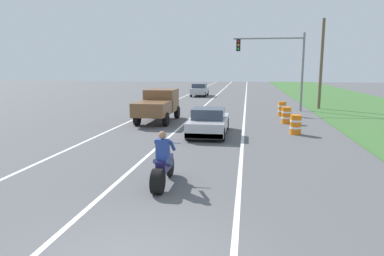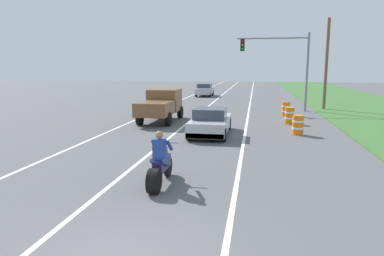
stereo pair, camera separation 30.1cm
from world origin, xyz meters
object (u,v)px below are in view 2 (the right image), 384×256
pickup_truck_left_lane_brown (161,104)px  construction_barrel_nearest (298,125)px  construction_barrel_far (286,109)px  sports_car_silver (210,122)px  distant_car_far_ahead (205,90)px  traffic_light_mast_near (284,59)px  motorcycle_with_rider (160,166)px  construction_barrel_mid (289,115)px

pickup_truck_left_lane_brown → construction_barrel_nearest: (8.03, -3.09, -0.60)m
pickup_truck_left_lane_brown → construction_barrel_far: bearing=26.4°
sports_car_silver → pickup_truck_left_lane_brown: 5.31m
construction_barrel_far → distant_car_far_ahead: distant_car_far_ahead is taller
pickup_truck_left_lane_brown → construction_barrel_far: size_ratio=4.80×
traffic_light_mast_near → distant_car_far_ahead: 15.74m
traffic_light_mast_near → distant_car_far_ahead: traffic_light_mast_near is taller
pickup_truck_left_lane_brown → construction_barrel_nearest: pickup_truck_left_lane_brown is taller
traffic_light_mast_near → pickup_truck_left_lane_brown: bearing=-138.8°
distant_car_far_ahead → traffic_light_mast_near: bearing=-58.4°
motorcycle_with_rider → traffic_light_mast_near: (4.76, 18.89, 3.46)m
construction_barrel_far → distant_car_far_ahead: 18.04m
motorcycle_with_rider → distant_car_far_ahead: (-3.32, 31.99, 0.18)m
construction_barrel_far → construction_barrel_mid: bearing=-91.1°
sports_car_silver → traffic_light_mast_near: size_ratio=0.72×
sports_car_silver → construction_barrel_far: size_ratio=4.30×
traffic_light_mast_near → construction_barrel_mid: bearing=-90.4°
construction_barrel_far → distant_car_far_ahead: (-8.10, 16.11, 0.27)m
sports_car_silver → construction_barrel_far: bearing=60.8°
construction_barrel_nearest → distant_car_far_ahead: (-8.13, 23.17, 0.27)m
construction_barrel_mid → sports_car_silver: bearing=-134.8°
construction_barrel_mid → distant_car_far_ahead: 21.18m
sports_car_silver → motorcycle_with_rider: bearing=-93.0°
construction_barrel_mid → construction_barrel_far: same height
construction_barrel_nearest → construction_barrel_far: bearing=90.2°
motorcycle_with_rider → construction_barrel_nearest: size_ratio=2.21×
motorcycle_with_rider → distant_car_far_ahead: size_ratio=0.55×
sports_car_silver → construction_barrel_nearest: bearing=9.7°
sports_car_silver → construction_barrel_far: 8.94m
construction_barrel_mid → construction_barrel_nearest: bearing=-88.5°
motorcycle_with_rider → traffic_light_mast_near: 19.78m
construction_barrel_mid → distant_car_far_ahead: (-8.04, 19.59, 0.27)m
construction_barrel_far → sports_car_silver: bearing=-119.2°
motorcycle_with_rider → distant_car_far_ahead: 32.16m
sports_car_silver → distant_car_far_ahead: bearing=98.9°
sports_car_silver → construction_barrel_nearest: 4.45m
motorcycle_with_rider → construction_barrel_mid: motorcycle_with_rider is taller
construction_barrel_nearest → construction_barrel_mid: (-0.09, 3.58, 0.00)m
sports_car_silver → construction_barrel_nearest: (4.38, 0.75, -0.13)m
pickup_truck_left_lane_brown → distant_car_far_ahead: size_ratio=1.20×
construction_barrel_mid → construction_barrel_far: (0.07, 3.48, 0.00)m
construction_barrel_nearest → pickup_truck_left_lane_brown: bearing=159.0°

